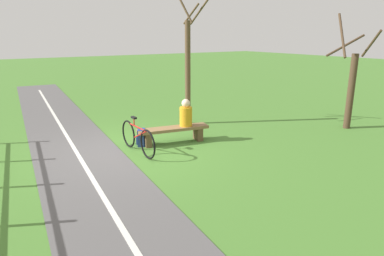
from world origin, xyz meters
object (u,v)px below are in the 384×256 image
Objects in this scene: bicycle at (138,138)px; tree_near_bench at (188,68)px; tree_far_left at (351,83)px; bench at (173,132)px; backpack at (141,138)px; person_seated at (186,114)px.

tree_near_bench is (-2.67, -1.78, 1.49)m from bicycle.
bench is at bearing -16.97° from tree_far_left.
backpack is at bearing -16.96° from tree_far_left.
bench is at bearing 46.31° from tree_near_bench.
bicycle is at bearing 20.90° from bench.
person_seated is 1.60m from bicycle.
person_seated is at bearing 180.00° from bench.
backpack is at bearing -5.94° from bench.
person_seated is 1.65× the size of backpack.
bicycle is (1.17, 0.21, 0.07)m from bench.
bicycle is 0.58m from backpack.
bench is 1.11× the size of bicycle.
tree_far_left is (-5.52, 1.68, 1.14)m from bench.
person_seated reaches higher than bench.
tree_far_left is at bearing 173.94° from bench.
bench is 0.49× the size of tree_near_bench.
tree_near_bench reaches higher than person_seated.
person_seated is at bearing 164.91° from backpack.
bench is 5.88m from tree_far_left.
backpack is 0.11× the size of tree_near_bench.
bench is 2.67× the size of person_seated.
tree_far_left reaches higher than backpack.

